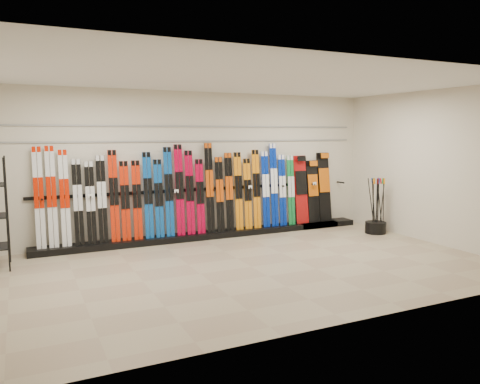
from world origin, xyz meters
name	(u,v)px	position (x,y,z in m)	size (l,w,h in m)	color
floor	(251,267)	(0.00, 0.00, 0.00)	(8.00, 8.00, 0.00)	gray
back_wall	(197,165)	(0.00, 2.50, 1.50)	(8.00, 8.00, 0.00)	beige
right_wall	(434,167)	(4.00, 0.00, 1.50)	(5.00, 5.00, 0.00)	beige
ceiling	(252,79)	(0.00, 0.00, 3.00)	(8.00, 8.00, 0.00)	silver
ski_rack_base	(212,235)	(0.22, 2.28, 0.06)	(8.00, 0.40, 0.12)	black
skis	(179,194)	(-0.47, 2.31, 0.95)	(5.37, 0.19, 1.84)	silver
snowboards	(313,189)	(2.77, 2.36, 0.88)	(0.96, 0.24, 1.59)	#990C0C
pole_bin	(375,227)	(3.60, 1.15, 0.12)	(0.44, 0.44, 0.25)	black
ski_poles	(377,205)	(3.63, 1.16, 0.61)	(0.29, 0.32, 1.18)	black
slatwall_rail_0	(197,141)	(0.00, 2.48, 2.00)	(7.60, 0.02, 0.03)	gray
slatwall_rail_1	(197,126)	(0.00, 2.48, 2.30)	(7.60, 0.02, 0.03)	gray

